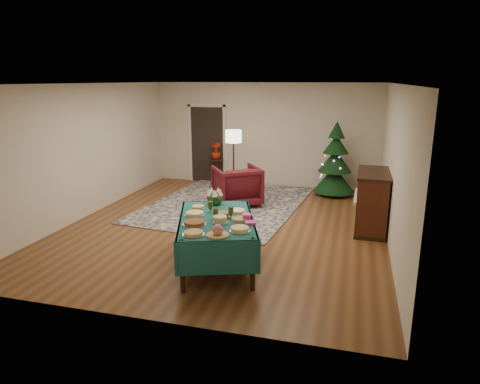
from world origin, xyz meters
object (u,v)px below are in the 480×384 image
(gift_box, at_px, (247,217))
(piano, at_px, (372,202))
(buffet_table, at_px, (216,228))
(christmas_tree, at_px, (335,162))
(floor_lamp, at_px, (233,140))
(side_table, at_px, (216,172))
(potted_plant, at_px, (216,155))
(armchair, at_px, (237,184))

(gift_box, height_order, piano, piano)
(buffet_table, bearing_deg, gift_box, 2.82)
(christmas_tree, bearing_deg, gift_box, -102.52)
(floor_lamp, relative_size, side_table, 2.32)
(side_table, height_order, piano, piano)
(potted_plant, xyz_separation_m, piano, (3.96, -2.70, -0.27))
(gift_box, relative_size, floor_lamp, 0.07)
(buffet_table, relative_size, potted_plant, 4.88)
(buffet_table, height_order, christmas_tree, christmas_tree)
(gift_box, xyz_separation_m, armchair, (-1.04, 3.18, -0.31))
(side_table, distance_m, piano, 4.80)
(gift_box, height_order, potted_plant, potted_plant)
(side_table, bearing_deg, potted_plant, 0.00)
(christmas_tree, height_order, piano, christmas_tree)
(buffet_table, height_order, gift_box, gift_box)
(buffet_table, height_order, potted_plant, potted_plant)
(armchair, xyz_separation_m, floor_lamp, (-0.30, 0.77, 0.87))
(gift_box, distance_m, floor_lamp, 4.21)
(floor_lamp, bearing_deg, piano, -28.02)
(floor_lamp, xyz_separation_m, potted_plant, (-0.77, 1.01, -0.54))
(potted_plant, relative_size, christmas_tree, 0.25)
(armchair, height_order, piano, piano)
(piano, bearing_deg, christmas_tree, 108.77)
(piano, bearing_deg, gift_box, -129.37)
(christmas_tree, bearing_deg, buffet_table, -107.79)
(gift_box, relative_size, armchair, 0.12)
(gift_box, relative_size, piano, 0.09)
(gift_box, relative_size, christmas_tree, 0.07)
(buffet_table, bearing_deg, side_table, 108.25)
(gift_box, height_order, floor_lamp, floor_lamp)
(buffet_table, distance_m, floor_lamp, 4.14)
(buffet_table, distance_m, side_table, 5.25)
(buffet_table, xyz_separation_m, potted_plant, (-1.64, 4.98, 0.22))
(armchair, distance_m, potted_plant, 2.10)
(potted_plant, bearing_deg, floor_lamp, -52.46)
(buffet_table, relative_size, floor_lamp, 1.36)
(armchair, height_order, side_table, armchair)
(buffet_table, bearing_deg, potted_plant, 108.25)
(side_table, bearing_deg, piano, -34.31)
(potted_plant, bearing_deg, gift_box, -66.95)
(floor_lamp, bearing_deg, buffet_table, -77.67)
(buffet_table, height_order, piano, piano)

